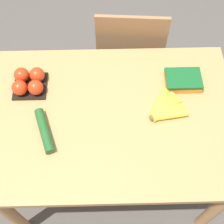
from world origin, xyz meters
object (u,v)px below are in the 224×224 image
Objects in this scene: tomato_pack at (29,82)px; carrot_bag at (183,80)px; chair at (129,53)px; banana_bunch at (165,109)px; cucumber_near at (44,131)px.

carrot_bag is (0.74, 0.00, -0.01)m from tomato_pack.
chair is 0.75m from tomato_pack.
chair reaches higher than banana_bunch.
tomato_pack is at bearing 44.72° from chair.
chair is 3.99× the size of cucumber_near.
carrot_bag is (0.10, 0.16, 0.01)m from banana_bunch.
banana_bunch is 0.81× the size of cucumber_near.
banana_bunch is 0.65m from tomato_pack.
cucumber_near is at bearing -158.40° from carrot_bag.
cucumber_near is at bearing -169.54° from banana_bunch.
banana_bunch is (0.12, -0.60, 0.29)m from chair.
chair is 5.54× the size of tomato_pack.
banana_bunch is at bearing 10.46° from cucumber_near.
tomato_pack is 0.74m from carrot_bag.
tomato_pack is at bearing 166.47° from banana_bunch.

